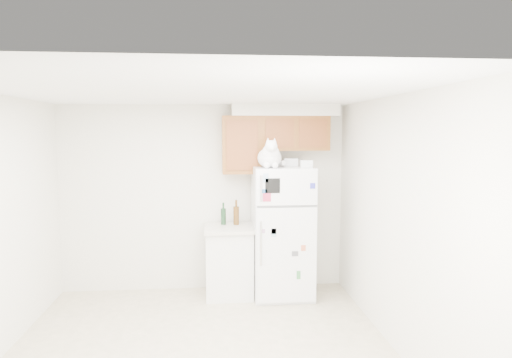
{
  "coord_description": "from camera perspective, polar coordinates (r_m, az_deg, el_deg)",
  "views": [
    {
      "loc": [
        0.13,
        -4.16,
        2.15
      ],
      "look_at": [
        0.67,
        1.55,
        1.55
      ],
      "focal_mm": 32.0,
      "sensor_mm": 36.0,
      "label": 1
    }
  ],
  "objects": [
    {
      "name": "storage_box_front",
      "position": [
        5.77,
        6.31,
        1.91
      ],
      "size": [
        0.16,
        0.12,
        0.09
      ],
      "primitive_type": "cube",
      "rotation": [
        0.0,
        0.0,
        -0.05
      ],
      "color": "white",
      "rests_on": "refrigerator"
    },
    {
      "name": "storage_box_back",
      "position": [
        5.97,
        4.5,
        2.11
      ],
      "size": [
        0.21,
        0.18,
        0.1
      ],
      "primitive_type": "cube",
      "rotation": [
        0.0,
        0.0,
        -0.31
      ],
      "color": "white",
      "rests_on": "refrigerator"
    },
    {
      "name": "bottle_green",
      "position": [
        6.07,
        -4.1,
        -4.33
      ],
      "size": [
        0.07,
        0.07,
        0.29
      ],
      "primitive_type": null,
      "color": "#19381E",
      "rests_on": "base_counter"
    },
    {
      "name": "refrigerator",
      "position": [
        5.97,
        3.31,
        -6.6
      ],
      "size": [
        0.76,
        0.78,
        1.7
      ],
      "color": "white",
      "rests_on": "ground_plane"
    },
    {
      "name": "room_shell",
      "position": [
        4.43,
        -5.46,
        -0.23
      ],
      "size": [
        3.84,
        4.04,
        2.52
      ],
      "color": "silver",
      "rests_on": "ground_plane"
    },
    {
      "name": "base_counter",
      "position": [
        6.08,
        -3.36,
        -10.16
      ],
      "size": [
        0.64,
        0.64,
        0.92
      ],
      "color": "white",
      "rests_on": "ground_plane"
    },
    {
      "name": "bottle_amber",
      "position": [
        6.05,
        -2.49,
        -4.18
      ],
      "size": [
        0.08,
        0.08,
        0.33
      ],
      "primitive_type": null,
      "color": "#593814",
      "rests_on": "base_counter"
    },
    {
      "name": "cat",
      "position": [
        5.67,
        1.76,
        2.86
      ],
      "size": [
        0.37,
        0.54,
        0.38
      ],
      "color": "white",
      "rests_on": "refrigerator"
    }
  ]
}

